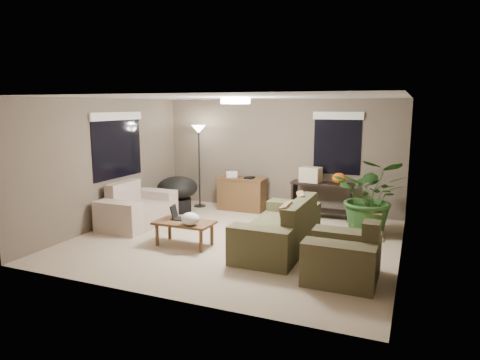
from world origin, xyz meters
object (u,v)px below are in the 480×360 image
at_px(desk, 242,194).
at_px(armchair, 343,258).
at_px(coffee_table, 184,225).
at_px(floor_lamp, 199,139).
at_px(houseplant, 371,205).
at_px(main_sofa, 281,231).
at_px(papasan_chair, 178,191).
at_px(loveseat, 137,210).
at_px(cat_scratching_post, 375,227).
at_px(console_table, 322,197).

bearing_deg(desk, armchair, -48.21).
xyz_separation_m(coffee_table, desk, (-0.05, 2.71, 0.02)).
height_order(floor_lamp, houseplant, floor_lamp).
relative_size(armchair, coffee_table, 1.00).
height_order(coffee_table, floor_lamp, floor_lamp).
relative_size(main_sofa, desk, 2.00).
relative_size(papasan_chair, houseplant, 0.69).
relative_size(papasan_chair, floor_lamp, 0.52).
relative_size(loveseat, floor_lamp, 0.84).
distance_m(armchair, floor_lamp, 5.09).
distance_m(armchair, papasan_chair, 4.73).
distance_m(houseplant, cat_scratching_post, 0.45).
bearing_deg(console_table, floor_lamp, -177.81).
distance_m(coffee_table, papasan_chair, 2.41).
relative_size(main_sofa, papasan_chair, 2.23).
xyz_separation_m(main_sofa, coffee_table, (-1.56, -0.49, 0.06)).
relative_size(armchair, console_table, 0.77).
distance_m(desk, papasan_chair, 1.45).
relative_size(armchair, papasan_chair, 1.01).
distance_m(armchair, coffee_table, 2.77).
relative_size(loveseat, cat_scratching_post, 3.20).
distance_m(main_sofa, desk, 2.74).
xyz_separation_m(loveseat, console_table, (3.30, 2.00, 0.14)).
bearing_deg(main_sofa, loveseat, 175.02).
height_order(armchair, houseplant, houseplant).
relative_size(armchair, cat_scratching_post, 2.00).
xyz_separation_m(console_table, houseplant, (1.09, -0.87, 0.12)).
relative_size(loveseat, console_table, 1.23).
height_order(loveseat, console_table, loveseat).
height_order(papasan_chair, houseplant, houseplant).
bearing_deg(coffee_table, papasan_chair, 123.46).
height_order(coffee_table, papasan_chair, papasan_chair).
height_order(console_table, papasan_chair, papasan_chair).
height_order(console_table, floor_lamp, floor_lamp).
xyz_separation_m(console_table, floor_lamp, (-2.87, -0.11, 1.16)).
distance_m(armchair, desk, 4.19).
xyz_separation_m(loveseat, floor_lamp, (0.42, 1.89, 1.30)).
xyz_separation_m(desk, console_table, (1.81, 0.06, 0.06)).
relative_size(armchair, floor_lamp, 0.52).
bearing_deg(armchair, cat_scratching_post, 83.49).
distance_m(coffee_table, console_table, 3.28).
height_order(desk, console_table, same).
xyz_separation_m(coffee_table, console_table, (1.76, 2.76, 0.08)).
bearing_deg(loveseat, main_sofa, -4.98).
bearing_deg(loveseat, armchair, -15.43).
distance_m(desk, cat_scratching_post, 3.22).
distance_m(loveseat, cat_scratching_post, 4.59).
distance_m(coffee_table, desk, 2.71).
bearing_deg(floor_lamp, coffee_table, -67.26).
relative_size(coffee_table, cat_scratching_post, 2.00).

